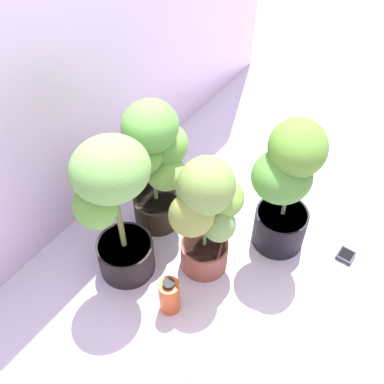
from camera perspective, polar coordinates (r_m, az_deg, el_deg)
ground_plane at (r=2.35m, az=4.78°, el=-9.52°), size 8.00×8.00×0.00m
mylar_back_wall at (r=2.06m, az=-14.86°, el=18.31°), size 3.20×0.01×2.00m
potted_plant_front_right at (r=2.15m, az=11.34°, el=0.80°), size 0.43×0.37×0.77m
potted_plant_back_center at (r=2.21m, az=-4.49°, el=3.87°), size 0.43×0.34×0.77m
potted_plant_back_left at (r=1.99m, az=-9.47°, el=-1.59°), size 0.43×0.42×0.82m
potted_plant_center at (r=2.05m, az=1.84°, el=-2.47°), size 0.44×0.31×0.70m
hygrometer_box at (r=2.50m, az=18.11°, el=-7.30°), size 0.08×0.08×0.03m
nutrient_bottle at (r=2.16m, az=-2.75°, el=-12.43°), size 0.10×0.10×0.22m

